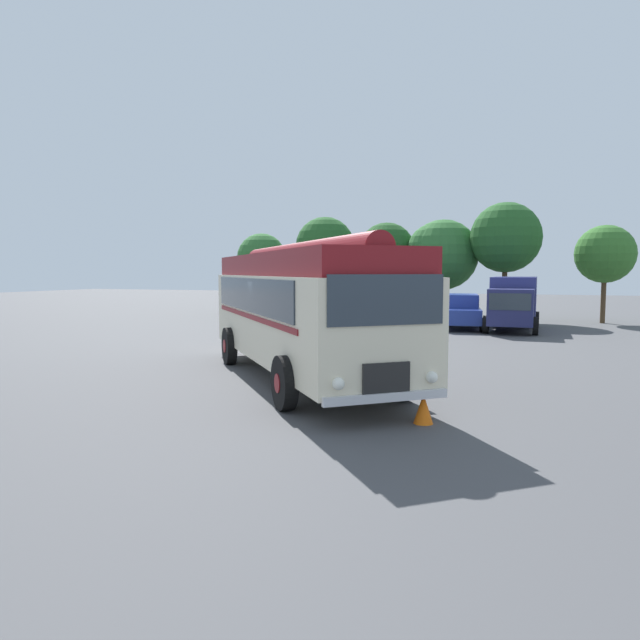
% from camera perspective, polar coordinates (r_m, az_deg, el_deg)
% --- Properties ---
extents(ground_plane, '(120.00, 120.00, 0.00)m').
position_cam_1_polar(ground_plane, '(15.03, -1.53, -5.71)').
color(ground_plane, '#474749').
extents(vintage_bus, '(8.29, 9.34, 3.49)m').
position_cam_1_polar(vintage_bus, '(14.55, -2.01, 1.47)').
color(vintage_bus, beige).
rests_on(vintage_bus, ground).
extents(car_near_left, '(2.31, 4.36, 1.66)m').
position_cam_1_polar(car_near_left, '(29.74, 2.78, 1.17)').
color(car_near_left, black).
rests_on(car_near_left, ground).
extents(car_mid_left, '(2.16, 4.30, 1.66)m').
position_cam_1_polar(car_mid_left, '(29.73, 8.45, 1.13)').
color(car_mid_left, '#4C5156').
rests_on(car_mid_left, ground).
extents(car_mid_right, '(2.38, 4.39, 1.66)m').
position_cam_1_polar(car_mid_right, '(28.46, 13.96, 0.87)').
color(car_mid_right, navy).
rests_on(car_mid_right, ground).
extents(box_van, '(2.42, 5.81, 2.50)m').
position_cam_1_polar(box_van, '(28.50, 18.77, 1.80)').
color(box_van, navy).
rests_on(box_van, ground).
extents(tree_far_left, '(3.19, 3.19, 5.23)m').
position_cam_1_polar(tree_far_left, '(37.41, -5.75, 6.16)').
color(tree_far_left, '#4C3823').
rests_on(tree_far_left, ground).
extents(tree_left_of_centre, '(3.79, 3.79, 6.25)m').
position_cam_1_polar(tree_left_of_centre, '(36.81, 0.45, 7.26)').
color(tree_left_of_centre, '#4C3823').
rests_on(tree_left_of_centre, ground).
extents(tree_centre, '(3.50, 3.50, 5.75)m').
position_cam_1_polar(tree_centre, '(35.44, 6.50, 6.91)').
color(tree_centre, '#4C3823').
rests_on(tree_centre, ground).
extents(tree_right_of_centre, '(4.12, 4.12, 5.81)m').
position_cam_1_polar(tree_right_of_centre, '(34.38, 11.94, 6.53)').
color(tree_right_of_centre, '#4C3823').
rests_on(tree_right_of_centre, ground).
extents(tree_far_right, '(3.88, 3.88, 6.58)m').
position_cam_1_polar(tree_far_right, '(33.55, 18.07, 7.83)').
color(tree_far_right, '#4C3823').
rests_on(tree_far_right, ground).
extents(tree_extra_right, '(3.08, 3.08, 5.23)m').
position_cam_1_polar(tree_extra_right, '(34.03, 26.75, 5.88)').
color(tree_extra_right, '#4C3823').
rests_on(tree_extra_right, ground).
extents(traffic_cone, '(0.36, 0.36, 0.55)m').
position_cam_1_polar(traffic_cone, '(10.64, 10.29, -8.70)').
color(traffic_cone, orange).
rests_on(traffic_cone, ground).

